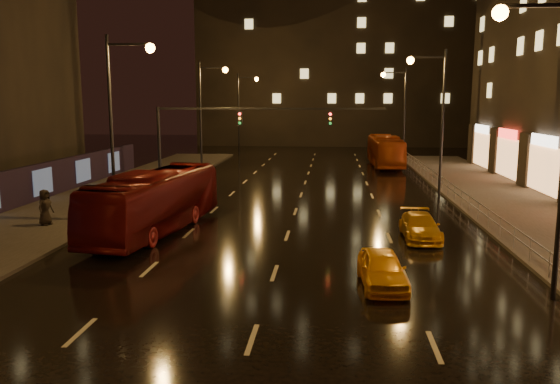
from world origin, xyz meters
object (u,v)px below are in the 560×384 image
object	(u,v)px
bus_curb	(385,151)
taxi_near	(382,269)
bus_red	(156,201)
taxi_far	(420,226)
pedestrian_c	(45,207)

from	to	relation	value
bus_curb	taxi_near	world-z (taller)	bus_curb
bus_red	taxi_far	size ratio (longest dim) A/B	2.70
bus_red	taxi_near	size ratio (longest dim) A/B	2.94
bus_curb	taxi_near	xyz separation A→B (m)	(-3.57, -37.46, -0.91)
taxi_far	taxi_near	bearing A→B (deg)	-108.74
taxi_near	pedestrian_c	bearing A→B (deg)	151.78
bus_curb	pedestrian_c	xyz separation A→B (m)	(-20.36, -29.77, -0.47)
bus_curb	taxi_near	distance (m)	37.64
bus_red	pedestrian_c	xyz separation A→B (m)	(-6.05, 0.26, -0.47)
taxi_near	taxi_far	distance (m)	7.57
bus_red	bus_curb	bearing A→B (deg)	72.05
bus_curb	taxi_far	bearing A→B (deg)	-93.54
bus_curb	pedestrian_c	size ratio (longest dim) A/B	5.97
taxi_near	bus_curb	bearing A→B (deg)	80.93
bus_red	bus_curb	world-z (taller)	same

